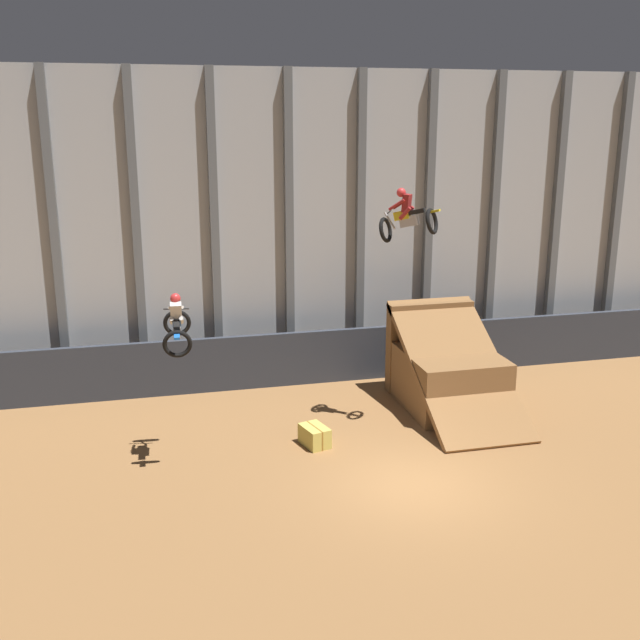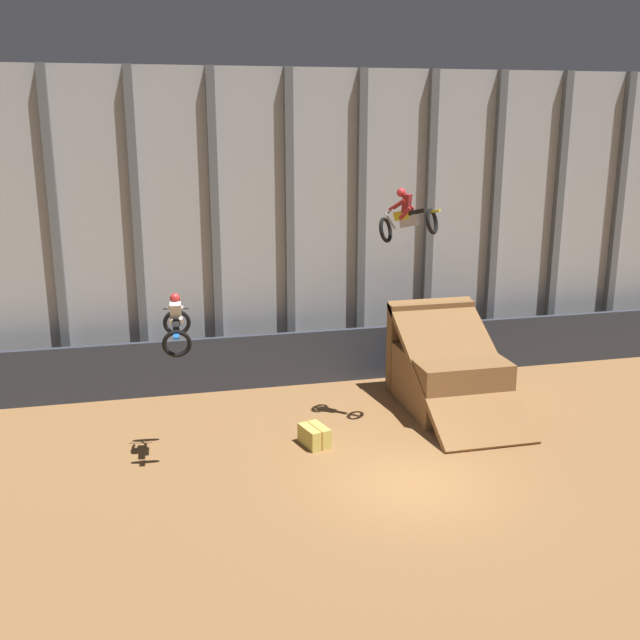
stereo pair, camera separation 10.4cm
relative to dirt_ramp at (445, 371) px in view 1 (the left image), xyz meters
name	(u,v)px [view 1 (the left image)]	position (x,y,z in m)	size (l,w,h in m)	color
ground_plane	(412,485)	(-2.95, -5.02, -1.07)	(60.00, 60.00, 0.00)	olive
arena_back_wall	(324,226)	(-2.95, 4.17, 4.17)	(32.00, 0.40, 10.48)	#ADB2B7
lower_barrier	(333,356)	(-2.95, 2.82, -0.15)	(31.36, 0.20, 1.86)	#2D333D
dirt_ramp	(445,371)	(0.00, 0.00, 0.00)	(2.89, 5.32, 3.17)	brown
rider_bike_left_air	(177,325)	(-8.43, -2.31, 2.71)	(0.82, 1.82, 1.53)	black
rider_bike_right_air	(407,218)	(-1.92, -1.29, 5.11)	(1.72, 1.62, 1.60)	black
hay_bale_trackside	(315,436)	(-4.79, -2.16, -0.79)	(0.82, 1.03, 0.57)	#CCB751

